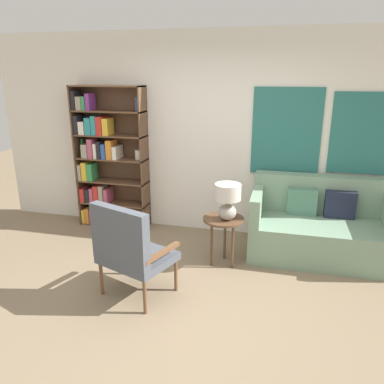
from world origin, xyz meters
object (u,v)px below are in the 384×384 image
at_px(armchair, 129,247).
at_px(couch, 319,228).
at_px(side_table, 223,224).
at_px(bookshelf, 103,159).
at_px(table_lamp, 228,199).

relative_size(armchair, couch, 0.60).
bearing_deg(armchair, side_table, 49.75).
height_order(armchair, side_table, armchair).
bearing_deg(couch, bookshelf, 174.64).
distance_m(side_table, table_lamp, 0.33).
height_order(bookshelf, couch, bookshelf).
xyz_separation_m(bookshelf, couch, (2.99, -0.28, -0.65)).
bearing_deg(bookshelf, armchair, -57.56).
relative_size(bookshelf, couch, 1.21).
relative_size(couch, side_table, 2.85).
distance_m(couch, table_lamp, 1.30).
xyz_separation_m(couch, side_table, (-1.11, -0.54, 0.16)).
distance_m(armchair, table_lamp, 1.23).
bearing_deg(bookshelf, table_lamp, -23.95).
xyz_separation_m(side_table, table_lamp, (0.04, -0.03, 0.32)).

